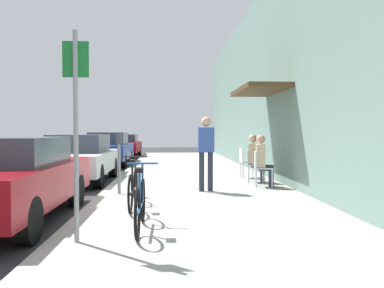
{
  "coord_description": "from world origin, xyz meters",
  "views": [
    {
      "loc": [
        1.54,
        -8.28,
        1.48
      ],
      "look_at": [
        2.47,
        7.99,
        0.99
      ],
      "focal_mm": 37.83,
      "sensor_mm": 36.0,
      "label": 1
    }
  ],
  "objects_px": {
    "bicycle_0": "(140,204)",
    "seated_patron_0": "(263,159)",
    "cafe_chair_2": "(245,161)",
    "parked_car_3": "(124,145)",
    "parked_car_2": "(108,149)",
    "pedestrian_standing": "(206,148)",
    "street_sign": "(76,119)",
    "cafe_chair_0": "(260,166)",
    "bicycle_1": "(133,188)",
    "seated_patron_1": "(255,156)",
    "cafe_chair_1": "(253,163)",
    "parked_car_0": "(8,178)",
    "parking_meter": "(119,159)",
    "parked_car_1": "(79,158)"
  },
  "relations": [
    {
      "from": "bicycle_1",
      "to": "pedestrian_standing",
      "type": "height_order",
      "value": "pedestrian_standing"
    },
    {
      "from": "parked_car_2",
      "to": "parked_car_1",
      "type": "bearing_deg",
      "value": -90.0
    },
    {
      "from": "parking_meter",
      "to": "parked_car_2",
      "type": "bearing_deg",
      "value": 99.86
    },
    {
      "from": "seated_patron_0",
      "to": "cafe_chair_0",
      "type": "bearing_deg",
      "value": 170.95
    },
    {
      "from": "bicycle_0",
      "to": "cafe_chair_0",
      "type": "xyz_separation_m",
      "value": [
        2.66,
        4.28,
        0.14
      ]
    },
    {
      "from": "parked_car_0",
      "to": "parked_car_3",
      "type": "relative_size",
      "value": 1.0
    },
    {
      "from": "cafe_chair_1",
      "to": "bicycle_0",
      "type": "bearing_deg",
      "value": -116.99
    },
    {
      "from": "parked_car_3",
      "to": "pedestrian_standing",
      "type": "distance_m",
      "value": 15.11
    },
    {
      "from": "parked_car_0",
      "to": "seated_patron_0",
      "type": "xyz_separation_m",
      "value": [
        4.96,
        3.09,
        0.09
      ]
    },
    {
      "from": "seated_patron_0",
      "to": "parked_car_0",
      "type": "bearing_deg",
      "value": -148.11
    },
    {
      "from": "street_sign",
      "to": "parked_car_2",
      "type": "bearing_deg",
      "value": 96.7
    },
    {
      "from": "cafe_chair_2",
      "to": "bicycle_0",
      "type": "bearing_deg",
      "value": -112.98
    },
    {
      "from": "bicycle_1",
      "to": "cafe_chair_0",
      "type": "xyz_separation_m",
      "value": [
        2.9,
        2.64,
        0.14
      ]
    },
    {
      "from": "cafe_chair_2",
      "to": "parked_car_3",
      "type": "bearing_deg",
      "value": 112.19
    },
    {
      "from": "seated_patron_1",
      "to": "cafe_chair_2",
      "type": "xyz_separation_m",
      "value": [
        -0.06,
        1.06,
        -0.19
      ]
    },
    {
      "from": "pedestrian_standing",
      "to": "parked_car_2",
      "type": "bearing_deg",
      "value": 111.95
    },
    {
      "from": "cafe_chair_0",
      "to": "parked_car_0",
      "type": "bearing_deg",
      "value": -147.72
    },
    {
      "from": "bicycle_1",
      "to": "cafe_chair_1",
      "type": "distance_m",
      "value": 4.61
    },
    {
      "from": "seated_patron_0",
      "to": "pedestrian_standing",
      "type": "bearing_deg",
      "value": -155.04
    },
    {
      "from": "bicycle_1",
      "to": "cafe_chair_1",
      "type": "height_order",
      "value": "bicycle_1"
    },
    {
      "from": "parked_car_3",
      "to": "seated_patron_0",
      "type": "distance_m",
      "value": 14.86
    },
    {
      "from": "pedestrian_standing",
      "to": "seated_patron_0",
      "type": "bearing_deg",
      "value": 24.96
    },
    {
      "from": "parked_car_2",
      "to": "parked_car_3",
      "type": "distance_m",
      "value": 6.05
    },
    {
      "from": "bicycle_0",
      "to": "parked_car_2",
      "type": "bearing_deg",
      "value": 100.4
    },
    {
      "from": "parked_car_0",
      "to": "parking_meter",
      "type": "xyz_separation_m",
      "value": [
        1.55,
        2.12,
        0.16
      ]
    },
    {
      "from": "parked_car_0",
      "to": "cafe_chair_2",
      "type": "xyz_separation_m",
      "value": [
        4.9,
        5.08,
        -0.1
      ]
    },
    {
      "from": "bicycle_1",
      "to": "seated_patron_1",
      "type": "distance_m",
      "value": 4.65
    },
    {
      "from": "parked_car_2",
      "to": "pedestrian_standing",
      "type": "relative_size",
      "value": 2.59
    },
    {
      "from": "parked_car_0",
      "to": "cafe_chair_1",
      "type": "bearing_deg",
      "value": 39.43
    },
    {
      "from": "cafe_chair_1",
      "to": "pedestrian_standing",
      "type": "height_order",
      "value": "pedestrian_standing"
    },
    {
      "from": "parked_car_0",
      "to": "seated_patron_0",
      "type": "relative_size",
      "value": 3.41
    },
    {
      "from": "parked_car_3",
      "to": "seated_patron_1",
      "type": "distance_m",
      "value": 13.99
    },
    {
      "from": "cafe_chair_1",
      "to": "seated_patron_1",
      "type": "relative_size",
      "value": 0.67
    },
    {
      "from": "cafe_chair_1",
      "to": "parked_car_0",
      "type": "bearing_deg",
      "value": -140.57
    },
    {
      "from": "seated_patron_1",
      "to": "pedestrian_standing",
      "type": "xyz_separation_m",
      "value": [
        -1.48,
        -1.62,
        0.3
      ]
    },
    {
      "from": "cafe_chair_1",
      "to": "pedestrian_standing",
      "type": "xyz_separation_m",
      "value": [
        -1.42,
        -1.63,
        0.5
      ]
    },
    {
      "from": "parked_car_2",
      "to": "cafe_chair_1",
      "type": "distance_m",
      "value": 8.55
    },
    {
      "from": "cafe_chair_2",
      "to": "cafe_chair_0",
      "type": "bearing_deg",
      "value": -89.97
    },
    {
      "from": "parking_meter",
      "to": "cafe_chair_0",
      "type": "height_order",
      "value": "parking_meter"
    },
    {
      "from": "bicycle_0",
      "to": "pedestrian_standing",
      "type": "distance_m",
      "value": 3.85
    },
    {
      "from": "parked_car_1",
      "to": "parking_meter",
      "type": "relative_size",
      "value": 3.33
    },
    {
      "from": "street_sign",
      "to": "seated_patron_1",
      "type": "xyz_separation_m",
      "value": [
        3.46,
        5.75,
        -0.82
      ]
    },
    {
      "from": "parked_car_3",
      "to": "bicycle_1",
      "type": "xyz_separation_m",
      "value": [
        2.0,
        -16.64,
        -0.22
      ]
    },
    {
      "from": "street_sign",
      "to": "cafe_chair_0",
      "type": "relative_size",
      "value": 2.99
    },
    {
      "from": "street_sign",
      "to": "cafe_chair_1",
      "type": "distance_m",
      "value": 6.77
    },
    {
      "from": "parked_car_1",
      "to": "parked_car_3",
      "type": "bearing_deg",
      "value": 90.0
    },
    {
      "from": "street_sign",
      "to": "cafe_chair_2",
      "type": "bearing_deg",
      "value": 63.46
    },
    {
      "from": "bicycle_0",
      "to": "seated_patron_0",
      "type": "relative_size",
      "value": 1.33
    },
    {
      "from": "parked_car_0",
      "to": "pedestrian_standing",
      "type": "bearing_deg",
      "value": 34.56
    },
    {
      "from": "parked_car_0",
      "to": "seated_patron_0",
      "type": "height_order",
      "value": "seated_patron_0"
    }
  ]
}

